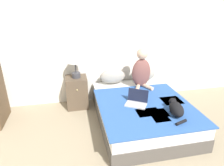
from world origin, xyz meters
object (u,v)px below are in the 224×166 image
laptop_open (137,101)px  pillow_near (113,76)px  nightstand (77,92)px  table_lamp (75,58)px  bed (141,111)px  pillow_far (143,74)px  cat_tabby (176,108)px  person_sitting (141,70)px

laptop_open → pillow_near: bearing=133.9°
nightstand → table_lamp: size_ratio=1.17×
bed → nightstand: (-1.06, 0.78, 0.10)m
pillow_near → table_lamp: 0.84m
pillow_near → pillow_far: same height
bed → cat_tabby: size_ratio=3.75×
pillow_far → cat_tabby: pillow_far is taller
pillow_near → nightstand: 0.78m
pillow_near → nightstand: bearing=-175.7°
pillow_near → person_sitting: (0.51, -0.28, 0.19)m
pillow_far → table_lamp: table_lamp is taller
nightstand → bed: bearing=-36.6°
bed → pillow_far: pillow_far is taller
cat_tabby → table_lamp: bearing=56.9°
cat_tabby → nightstand: size_ratio=0.84×
bed → table_lamp: 1.53m
bed → table_lamp: size_ratio=3.67×
person_sitting → table_lamp: 1.27m
cat_tabby → bed: bearing=42.7°
pillow_near → cat_tabby: pillow_near is taller
cat_tabby → laptop_open: 0.63m
bed → table_lamp: table_lamp is taller
laptop_open → pillow_far: bearing=96.7°
person_sitting → cat_tabby: (0.16, -1.10, -0.24)m
pillow_far → laptop_open: pillow_far is taller
bed → cat_tabby: (0.34, -0.53, 0.31)m
laptop_open → bed: bearing=74.3°
pillow_near → laptop_open: bearing=-78.2°
pillow_near → nightstand: pillow_near is taller
person_sitting → laptop_open: (-0.31, -0.68, -0.28)m
pillow_near → table_lamp: (-0.72, -0.06, 0.43)m
pillow_far → person_sitting: bearing=-118.0°
pillow_near → person_sitting: bearing=-28.6°
pillow_far → nightstand: 1.41m
bed → pillow_far: bearing=68.7°
person_sitting → laptop_open: person_sitting is taller
nightstand → person_sitting: bearing=-10.2°
table_lamp → bed: bearing=-36.7°
bed → pillow_far: 0.97m
cat_tabby → laptop_open: size_ratio=1.25×
nightstand → table_lamp: bearing=-21.9°
bed → laptop_open: 0.31m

